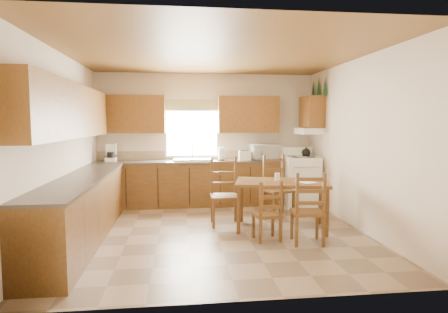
{
  "coord_description": "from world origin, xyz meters",
  "views": [
    {
      "loc": [
        -0.54,
        -5.62,
        1.7
      ],
      "look_at": [
        0.15,
        0.3,
        1.15
      ],
      "focal_mm": 30.0,
      "sensor_mm": 36.0,
      "label": 1
    }
  ],
  "objects": [
    {
      "name": "coffeemaker",
      "position": [
        -1.91,
        1.97,
        1.07
      ],
      "size": [
        0.23,
        0.26,
        0.3
      ],
      "primitive_type": "cube",
      "rotation": [
        0.0,
        0.0,
        0.3
      ],
      "color": "white",
      "rests_on": "counter_back"
    },
    {
      "name": "wall_right",
      "position": [
        2.25,
        0.0,
        1.35
      ],
      "size": [
        4.5,
        4.5,
        0.0
      ],
      "primitive_type": "plane",
      "color": "beige",
      "rests_on": "floor"
    },
    {
      "name": "window_pane",
      "position": [
        -0.3,
        2.21,
        1.55
      ],
      "size": [
        1.05,
        0.01,
        1.1
      ],
      "primitive_type": "cube",
      "color": "white",
      "rests_on": "wall_back"
    },
    {
      "name": "range_hood",
      "position": [
        2.03,
        1.65,
        1.52
      ],
      "size": [
        0.44,
        0.62,
        0.12
      ],
      "primitive_type": "cube",
      "color": "white",
      "rests_on": "wall_right"
    },
    {
      "name": "upper_cab_stove",
      "position": [
        2.08,
        1.65,
        1.9
      ],
      "size": [
        0.33,
        0.62,
        0.62
      ],
      "primitive_type": "cube",
      "color": "brown",
      "rests_on": "wall_right"
    },
    {
      "name": "chair_far_left",
      "position": [
        0.18,
        0.42,
        0.55
      ],
      "size": [
        0.47,
        0.45,
        1.1
      ],
      "primitive_type": "cube",
      "rotation": [
        0.0,
        0.0,
        -0.01
      ],
      "color": "brown",
      "rests_on": "floor"
    },
    {
      "name": "lower_cab_back",
      "position": [
        -0.38,
        1.95,
        0.44
      ],
      "size": [
        3.75,
        0.6,
        0.88
      ],
      "primitive_type": "cube",
      "color": "brown",
      "rests_on": "floor"
    },
    {
      "name": "counter_back",
      "position": [
        -0.38,
        1.95,
        0.9
      ],
      "size": [
        3.75,
        0.63,
        0.04
      ],
      "primitive_type": "cube",
      "color": "#453C34",
      "rests_on": "lower_cab_back"
    },
    {
      "name": "table_card",
      "position": [
        0.99,
        0.16,
        0.83
      ],
      "size": [
        0.09,
        0.05,
        0.12
      ],
      "primitive_type": "cube",
      "rotation": [
        0.0,
        0.0,
        0.38
      ],
      "color": "white",
      "rests_on": "dining_table"
    },
    {
      "name": "pine_decal_a",
      "position": [
        2.21,
        1.33,
        2.38
      ],
      "size": [
        0.22,
        0.22,
        0.36
      ],
      "primitive_type": "cone",
      "color": "#164725",
      "rests_on": "wall_right"
    },
    {
      "name": "sink_basin",
      "position": [
        -0.3,
        1.95,
        0.94
      ],
      "size": [
        0.75,
        0.45,
        0.04
      ],
      "primitive_type": "cube",
      "color": "silver",
      "rests_on": "counter_back"
    },
    {
      "name": "wall_back",
      "position": [
        0.0,
        2.25,
        1.35
      ],
      "size": [
        4.5,
        4.5,
        0.0
      ],
      "primitive_type": "plane",
      "color": "beige",
      "rests_on": "floor"
    },
    {
      "name": "table_paper",
      "position": [
        1.4,
        -0.03,
        0.77
      ],
      "size": [
        0.32,
        0.36,
        0.0
      ],
      "primitive_type": "cube",
      "rotation": [
        0.0,
        0.0,
        0.34
      ],
      "color": "white",
      "rests_on": "dining_table"
    },
    {
      "name": "upper_cab_back_left",
      "position": [
        -1.55,
        2.08,
        1.85
      ],
      "size": [
        1.41,
        0.33,
        0.75
      ],
      "primitive_type": "cube",
      "color": "brown",
      "rests_on": "wall_back"
    },
    {
      "name": "stove",
      "position": [
        1.88,
        1.65,
        0.49
      ],
      "size": [
        0.71,
        0.73,
        0.98
      ],
      "primitive_type": "cube",
      "rotation": [
        0.0,
        0.0,
        -0.07
      ],
      "color": "white",
      "rests_on": "floor"
    },
    {
      "name": "dining_table",
      "position": [
        1.04,
        0.09,
        0.38
      ],
      "size": [
        1.58,
        1.12,
        0.77
      ],
      "primitive_type": "cube",
      "rotation": [
        0.0,
        0.0,
        -0.23
      ],
      "color": "brown",
      "rests_on": "floor"
    },
    {
      "name": "window_valance",
      "position": [
        -0.3,
        2.19,
        2.05
      ],
      "size": [
        1.19,
        0.01,
        0.24
      ],
      "primitive_type": "cube",
      "color": "#526E36",
      "rests_on": "wall_back"
    },
    {
      "name": "upper_cab_left",
      "position": [
        -2.08,
        -0.15,
        1.85
      ],
      "size": [
        0.33,
        3.6,
        0.75
      ],
      "primitive_type": "cube",
      "color": "brown",
      "rests_on": "wall_left"
    },
    {
      "name": "toaster",
      "position": [
        0.76,
        1.88,
        1.02
      ],
      "size": [
        0.24,
        0.16,
        0.2
      ],
      "primitive_type": "cube",
      "rotation": [
        0.0,
        0.0,
        0.02
      ],
      "color": "white",
      "rests_on": "counter_back"
    },
    {
      "name": "upper_cab_back_right",
      "position": [
        0.86,
        2.08,
        1.85
      ],
      "size": [
        1.25,
        0.33,
        0.75
      ],
      "primitive_type": "cube",
      "color": "brown",
      "rests_on": "wall_back"
    },
    {
      "name": "backsplash",
      "position": [
        -0.38,
        2.24,
        1.01
      ],
      "size": [
        3.75,
        0.01,
        0.18
      ],
      "primitive_type": "cube",
      "color": "#9F8769",
      "rests_on": "counter_back"
    },
    {
      "name": "floor",
      "position": [
        0.0,
        0.0,
        0.0
      ],
      "size": [
        4.5,
        4.5,
        0.0
      ],
      "primitive_type": "plane",
      "color": "#876E54",
      "rests_on": "ground"
    },
    {
      "name": "wall_front",
      "position": [
        0.0,
        -2.25,
        1.35
      ],
      "size": [
        4.5,
        4.5,
        0.0
      ],
      "primitive_type": "plane",
      "color": "beige",
      "rests_on": "floor"
    },
    {
      "name": "paper_towel",
      "position": [
        0.28,
        1.94,
        1.05
      ],
      "size": [
        0.14,
        0.14,
        0.26
      ],
      "primitive_type": "cylinder",
      "rotation": [
        0.0,
        0.0,
        0.4
      ],
      "color": "white",
      "rests_on": "counter_back"
    },
    {
      "name": "chair_near_left",
      "position": [
        0.68,
        -0.45,
        0.43
      ],
      "size": [
        0.41,
        0.4,
        0.86
      ],
      "primitive_type": "cube",
      "rotation": [
        0.0,
        0.0,
        3.29
      ],
      "color": "brown",
      "rests_on": "floor"
    },
    {
      "name": "counter_left",
      "position": [
        -1.95,
        -0.15,
        0.9
      ],
      "size": [
        0.63,
        3.6,
        0.04
      ],
      "primitive_type": "cube",
      "color": "#453C34",
      "rests_on": "lower_cab_left"
    },
    {
      "name": "window_frame",
      "position": [
        -0.3,
        2.22,
        1.55
      ],
      "size": [
        1.13,
        0.02,
        1.18
      ],
      "primitive_type": "cube",
      "color": "white",
      "rests_on": "wall_back"
    },
    {
      "name": "ceiling",
      "position": [
        0.0,
        0.0,
        2.7
      ],
      "size": [
        4.5,
        4.5,
        0.0
      ],
      "primitive_type": "plane",
      "color": "brown",
      "rests_on": "floor"
    },
    {
      "name": "lower_cab_left",
      "position": [
        -1.95,
        -0.15,
        0.44
      ],
      "size": [
        0.6,
        3.6,
        0.88
      ],
      "primitive_type": "cube",
      "color": "brown",
      "rests_on": "floor"
    },
    {
      "name": "microwave",
      "position": [
        1.19,
        1.95,
        1.08
      ],
      "size": [
        0.58,
        0.45,
        0.32
      ],
      "primitive_type": "imported",
      "rotation": [
        0.0,
        0.0,
        0.14
      ],
      "color": "white",
      "rests_on": "counter_back"
    },
    {
      "name": "wall_left",
      "position": [
        -2.25,
        0.0,
        1.35
      ],
      "size": [
        4.5,
        4.5,
        0.0
      ],
      "primitive_type": "plane",
      "color": "beige",
      "rests_on": "floor"
    },
    {
      "name": "chair_far_right",
      "position": [
        1.22,
        0.89,
        0.54
      ],
      "size": [
        0.56,
        0.54,
        1.08
      ],
      "primitive_type": "cube",
      "rotation": [
        0.0,
        0.0,
        0.28
      ],
      "color": "brown",
      "rests_on": "floor"
    },
    {
      "name": "pine_decal_c",
      "position": [
        2.21,
        1.97,
        2.38
      ],
      "size": [
        0.22,
        0.22,
        0.36
      ],
      "primitive_type": "cone",
      "color": "#164725",
      "rests_on": "wall_right"
    },
    {
      "name": "chair_near_right",
      "position": [
        1.22,
        -0.65,
        0.51
      ],
      "size": [
        0.47,
        0.45,
        1.01
      ],
      "primitive_type": "cube",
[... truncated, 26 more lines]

